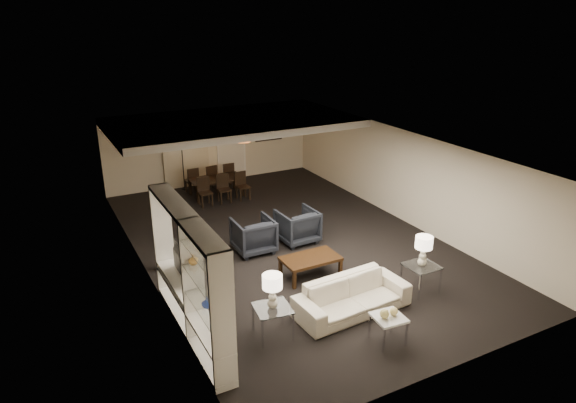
{
  "coord_description": "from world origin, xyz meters",
  "views": [
    {
      "loc": [
        -5.43,
        -10.35,
        5.51
      ],
      "look_at": [
        0.0,
        0.0,
        1.1
      ],
      "focal_mm": 32.0,
      "sensor_mm": 36.0,
      "label": 1
    }
  ],
  "objects_px": {
    "pendant_light": "(242,137)",
    "floor_lamp": "(183,164)",
    "armchair_right": "(297,226)",
    "chair_nl": "(205,192)",
    "dining_table": "(217,187)",
    "vase_amber": "(193,260)",
    "chair_nr": "(243,186)",
    "side_table_right": "(420,278)",
    "chair_fr": "(227,175)",
    "sofa": "(352,296)",
    "chair_fm": "(210,177)",
    "chair_nm": "(224,189)",
    "table_lamp_right": "(423,251)",
    "table_lamp_left": "(272,292)",
    "vase_blue": "(207,303)",
    "side_table_left": "(273,322)",
    "television": "(178,264)",
    "chair_fl": "(192,180)",
    "coffee_table": "(310,267)",
    "floor_speaker": "(158,244)",
    "marble_table": "(388,329)",
    "armchair_left": "(253,235)"
  },
  "relations": [
    {
      "from": "pendant_light",
      "to": "television",
      "type": "relative_size",
      "value": 0.51
    },
    {
      "from": "coffee_table",
      "to": "floor_lamp",
      "type": "distance_m",
      "value": 7.01
    },
    {
      "from": "sofa",
      "to": "chair_fl",
      "type": "height_order",
      "value": "chair_fl"
    },
    {
      "from": "dining_table",
      "to": "pendant_light",
      "type": "bearing_deg",
      "value": -37.54
    },
    {
      "from": "marble_table",
      "to": "television",
      "type": "bearing_deg",
      "value": 138.1
    },
    {
      "from": "vase_blue",
      "to": "dining_table",
      "type": "xyz_separation_m",
      "value": [
        2.94,
        7.6,
        -0.86
      ]
    },
    {
      "from": "vase_amber",
      "to": "chair_fr",
      "type": "xyz_separation_m",
      "value": [
        3.54,
        7.67,
        -1.22
      ]
    },
    {
      "from": "vase_amber",
      "to": "floor_lamp",
      "type": "relative_size",
      "value": 0.1
    },
    {
      "from": "side_table_right",
      "to": "chair_fr",
      "type": "distance_m",
      "value": 8.13
    },
    {
      "from": "sofa",
      "to": "armchair_right",
      "type": "bearing_deg",
      "value": 76.4
    },
    {
      "from": "armchair_left",
      "to": "vase_blue",
      "type": "relative_size",
      "value": 5.36
    },
    {
      "from": "chair_fm",
      "to": "chair_fr",
      "type": "distance_m",
      "value": 0.6
    },
    {
      "from": "chair_nr",
      "to": "table_lamp_left",
      "type": "bearing_deg",
      "value": -111.16
    },
    {
      "from": "floor_speaker",
      "to": "chair_fr",
      "type": "xyz_separation_m",
      "value": [
        3.43,
        4.64,
        -0.2
      ]
    },
    {
      "from": "chair_fl",
      "to": "chair_fr",
      "type": "bearing_deg",
      "value": 176.42
    },
    {
      "from": "side_table_left",
      "to": "floor_speaker",
      "type": "relative_size",
      "value": 0.5
    },
    {
      "from": "side_table_right",
      "to": "armchair_right",
      "type": "bearing_deg",
      "value": 108.43
    },
    {
      "from": "table_lamp_right",
      "to": "chair_nr",
      "type": "xyz_separation_m",
      "value": [
        -1.11,
        6.76,
        -0.48
      ]
    },
    {
      "from": "table_lamp_right",
      "to": "side_table_left",
      "type": "bearing_deg",
      "value": 180.0
    },
    {
      "from": "side_table_right",
      "to": "pendant_light",
      "type": "bearing_deg",
      "value": 98.63
    },
    {
      "from": "armchair_right",
      "to": "floor_lamp",
      "type": "relative_size",
      "value": 0.56
    },
    {
      "from": "chair_nl",
      "to": "chair_fm",
      "type": "bearing_deg",
      "value": 65.81
    },
    {
      "from": "sofa",
      "to": "chair_fm",
      "type": "bearing_deg",
      "value": 86.77
    },
    {
      "from": "armchair_right",
      "to": "floor_lamp",
      "type": "distance_m",
      "value": 5.42
    },
    {
      "from": "armchair_right",
      "to": "chair_fm",
      "type": "bearing_deg",
      "value": -84.71
    },
    {
      "from": "armchair_right",
      "to": "sofa",
      "type": "bearing_deg",
      "value": 77.68
    },
    {
      "from": "table_lamp_right",
      "to": "chair_fl",
      "type": "relative_size",
      "value": 0.76
    },
    {
      "from": "table_lamp_left",
      "to": "chair_fl",
      "type": "bearing_deg",
      "value": 82.29
    },
    {
      "from": "table_lamp_left",
      "to": "vase_blue",
      "type": "xyz_separation_m",
      "value": [
        -1.25,
        -0.19,
        0.24
      ]
    },
    {
      "from": "side_table_left",
      "to": "side_table_right",
      "type": "distance_m",
      "value": 3.4
    },
    {
      "from": "table_lamp_left",
      "to": "table_lamp_right",
      "type": "xyz_separation_m",
      "value": [
        3.4,
        0.0,
        0.0
      ]
    },
    {
      "from": "pendant_light",
      "to": "floor_lamp",
      "type": "height_order",
      "value": "pendant_light"
    },
    {
      "from": "side_table_right",
      "to": "chair_fl",
      "type": "height_order",
      "value": "chair_fl"
    },
    {
      "from": "table_lamp_left",
      "to": "dining_table",
      "type": "bearing_deg",
      "value": 77.14
    },
    {
      "from": "vase_amber",
      "to": "chair_nr",
      "type": "height_order",
      "value": "vase_amber"
    },
    {
      "from": "coffee_table",
      "to": "television",
      "type": "xyz_separation_m",
      "value": [
        -2.92,
        -0.08,
        0.82
      ]
    },
    {
      "from": "marble_table",
      "to": "vase_amber",
      "type": "xyz_separation_m",
      "value": [
        -2.95,
        1.49,
        1.38
      ]
    },
    {
      "from": "sofa",
      "to": "side_table_left",
      "type": "height_order",
      "value": "sofa"
    },
    {
      "from": "chair_fm",
      "to": "side_table_left",
      "type": "bearing_deg",
      "value": 72.06
    },
    {
      "from": "coffee_table",
      "to": "marble_table",
      "type": "distance_m",
      "value": 2.7
    },
    {
      "from": "pendant_light",
      "to": "vase_blue",
      "type": "relative_size",
      "value": 3.0
    },
    {
      "from": "armchair_right",
      "to": "chair_nl",
      "type": "height_order",
      "value": "armchair_right"
    },
    {
      "from": "side_table_right",
      "to": "chair_nl",
      "type": "distance_m",
      "value": 7.14
    },
    {
      "from": "pendant_light",
      "to": "table_lamp_right",
      "type": "bearing_deg",
      "value": -81.37
    },
    {
      "from": "dining_table",
      "to": "chair_fr",
      "type": "distance_m",
      "value": 0.9
    },
    {
      "from": "chair_nm",
      "to": "table_lamp_right",
      "type": "bearing_deg",
      "value": -71.02
    },
    {
      "from": "chair_fl",
      "to": "vase_blue",
      "type": "bearing_deg",
      "value": 70.58
    },
    {
      "from": "coffee_table",
      "to": "chair_fr",
      "type": "xyz_separation_m",
      "value": [
        0.59,
        6.46,
        0.2
      ]
    },
    {
      "from": "sofa",
      "to": "television",
      "type": "distance_m",
      "value": 3.37
    },
    {
      "from": "side_table_left",
      "to": "chair_fl",
      "type": "relative_size",
      "value": 0.74
    }
  ]
}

